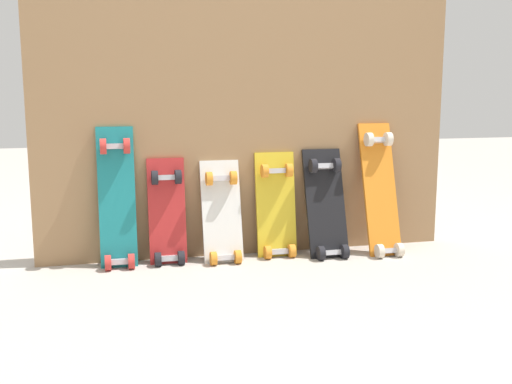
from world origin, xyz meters
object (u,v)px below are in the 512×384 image
at_px(skateboard_white, 222,218).
at_px(skateboard_orange, 381,195).
at_px(skateboard_black, 327,209).
at_px(skateboard_red, 167,218).
at_px(skateboard_yellow, 276,211).
at_px(skateboard_teal, 117,204).

bearing_deg(skateboard_white, skateboard_orange, -2.79).
distance_m(skateboard_white, skateboard_black, 0.52).
distance_m(skateboard_red, skateboard_yellow, 0.53).
height_order(skateboard_teal, skateboard_white, skateboard_teal).
xyz_separation_m(skateboard_yellow, skateboard_orange, (0.52, -0.06, 0.07)).
bearing_deg(skateboard_red, skateboard_teal, -178.97).
xyz_separation_m(skateboard_red, skateboard_black, (0.77, -0.05, 0.01)).
bearing_deg(skateboard_red, skateboard_black, -3.67).
bearing_deg(skateboard_black, skateboard_teal, 177.40).
distance_m(skateboard_yellow, skateboard_orange, 0.53).
xyz_separation_m(skateboard_red, skateboard_white, (0.26, -0.03, -0.01)).
height_order(skateboard_red, skateboard_yellow, skateboard_yellow).
relative_size(skateboard_teal, skateboard_white, 1.30).
relative_size(skateboard_teal, skateboard_yellow, 1.23).
distance_m(skateboard_white, skateboard_yellow, 0.28).
bearing_deg(skateboard_red, skateboard_yellow, -0.08).
xyz_separation_m(skateboard_teal, skateboard_red, (0.23, 0.00, -0.08)).
height_order(skateboard_teal, skateboard_black, skateboard_teal).
relative_size(skateboard_red, skateboard_white, 1.03).
xyz_separation_m(skateboard_teal, skateboard_black, (1.00, -0.05, -0.06)).
height_order(skateboard_red, skateboard_black, skateboard_black).
bearing_deg(skateboard_red, skateboard_white, -5.79).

